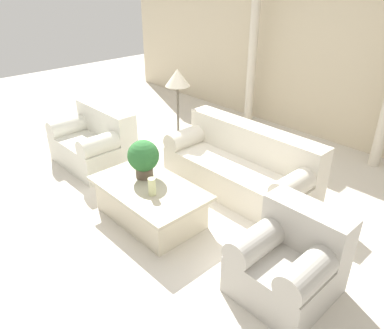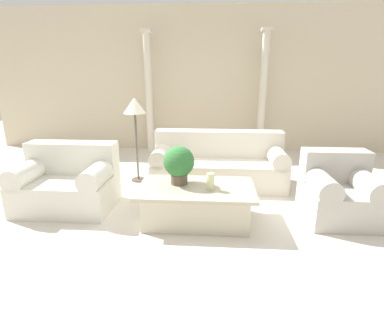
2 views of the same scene
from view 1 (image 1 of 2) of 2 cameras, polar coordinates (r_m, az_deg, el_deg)
ground_plane at (r=4.85m, az=-3.24°, el=-6.09°), size 16.00×16.00×0.00m
wall_back at (r=6.79m, az=19.68°, el=16.89°), size 10.00×0.06×3.20m
sofa_long at (r=5.07m, az=7.56°, el=-0.20°), size 2.11×0.86×0.86m
loveseat at (r=5.91m, az=-14.52°, el=3.48°), size 1.23×0.86×0.86m
coffee_table at (r=4.50m, az=-6.43°, el=-5.71°), size 1.40×0.84×0.45m
potted_plant at (r=4.47m, az=-7.42°, el=1.11°), size 0.38×0.38×0.47m
pillar_candle at (r=4.17m, az=-6.12°, el=-3.38°), size 0.09×0.09×0.21m
floor_lamp at (r=5.68m, az=-2.23°, el=12.28°), size 0.37×0.37×1.40m
column_left at (r=7.16m, az=9.22°, el=16.58°), size 0.23×0.23×2.66m
armchair at (r=3.61m, az=14.73°, el=-13.77°), size 0.82×0.85×0.82m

